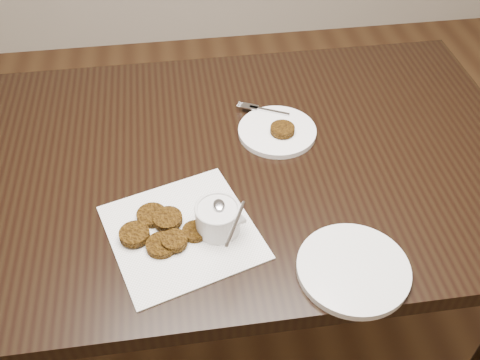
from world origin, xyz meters
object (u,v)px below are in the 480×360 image
Objects in this scene: sauce_ramekin at (217,207)px; plate_empty at (353,269)px; napkin at (182,232)px; table at (241,259)px; plate_with_patty at (277,129)px.

sauce_ramekin reaches higher than plate_empty.
napkin is at bearing 178.46° from sauce_ramekin.
napkin reaches higher than table.
table is 0.45m from napkin.
plate_empty is at bearing -65.24° from table.
plate_with_patty is (0.09, 0.07, 0.39)m from table.
table is 0.53m from plate_empty.
napkin is (-0.15, -0.20, 0.38)m from table.
plate_with_patty is at bearing 48.27° from napkin.
napkin is at bearing -126.03° from table.
plate_empty reaches higher than table.
napkin is at bearing -131.73° from plate_with_patty.
table is at bearing -143.96° from plate_with_patty.
plate_with_patty is 0.41m from plate_empty.
plate_empty is (0.23, -0.13, -0.06)m from sauce_ramekin.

